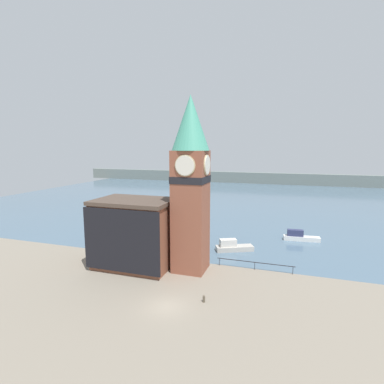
{
  "coord_description": "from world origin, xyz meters",
  "views": [
    {
      "loc": [
        11.5,
        -26.79,
        16.42
      ],
      "look_at": [
        0.37,
        7.47,
        11.04
      ],
      "focal_mm": 28.0,
      "sensor_mm": 36.0,
      "label": 1
    }
  ],
  "objects_px": {
    "mooring_bollard_near": "(204,298)",
    "boat_near": "(233,247)",
    "boat_far": "(300,237)",
    "pier_building": "(134,233)",
    "clock_tower": "(191,180)"
  },
  "relations": [
    {
      "from": "mooring_bollard_near",
      "to": "boat_near",
      "type": "bearing_deg",
      "value": 90.05
    },
    {
      "from": "boat_near",
      "to": "boat_far",
      "type": "distance_m",
      "value": 13.78
    },
    {
      "from": "boat_near",
      "to": "boat_far",
      "type": "relative_size",
      "value": 0.98
    },
    {
      "from": "mooring_bollard_near",
      "to": "pier_building",
      "type": "bearing_deg",
      "value": 150.57
    },
    {
      "from": "boat_near",
      "to": "mooring_bollard_near",
      "type": "height_order",
      "value": "boat_near"
    },
    {
      "from": "boat_far",
      "to": "mooring_bollard_near",
      "type": "bearing_deg",
      "value": -116.64
    },
    {
      "from": "pier_building",
      "to": "boat_far",
      "type": "distance_m",
      "value": 29.75
    },
    {
      "from": "boat_near",
      "to": "mooring_bollard_near",
      "type": "relative_size",
      "value": 7.77
    },
    {
      "from": "clock_tower",
      "to": "mooring_bollard_near",
      "type": "xyz_separation_m",
      "value": [
        4.08,
        -7.86,
        -11.8
      ]
    },
    {
      "from": "boat_near",
      "to": "mooring_bollard_near",
      "type": "xyz_separation_m",
      "value": [
        0.01,
        -16.96,
        -0.26
      ]
    },
    {
      "from": "clock_tower",
      "to": "boat_far",
      "type": "relative_size",
      "value": 3.68
    },
    {
      "from": "pier_building",
      "to": "boat_near",
      "type": "xyz_separation_m",
      "value": [
        11.89,
        10.24,
        -4.03
      ]
    },
    {
      "from": "clock_tower",
      "to": "boat_far",
      "type": "distance_m",
      "value": 25.92
    },
    {
      "from": "boat_near",
      "to": "mooring_bollard_near",
      "type": "distance_m",
      "value": 16.96
    },
    {
      "from": "clock_tower",
      "to": "pier_building",
      "type": "height_order",
      "value": "clock_tower"
    }
  ]
}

